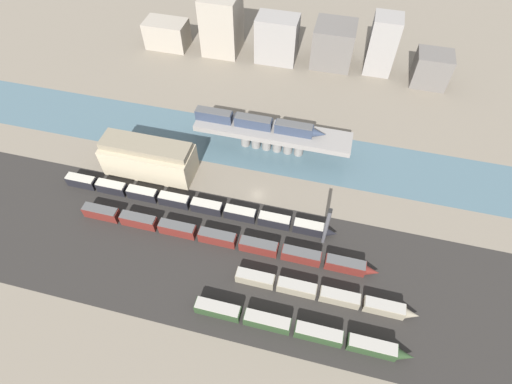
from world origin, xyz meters
name	(u,v)px	position (x,y,z in m)	size (l,w,h in m)	color
ground_plane	(257,195)	(0.00, 0.00, 0.00)	(400.00, 400.00, 0.00)	#756B5B
railbed_yard	(236,262)	(0.00, -24.00, 0.00)	(280.00, 42.00, 0.01)	#282623
river_water	(272,149)	(0.00, 20.63, 0.00)	(320.00, 22.12, 0.01)	#47606B
bridge	(272,135)	(0.00, 20.63, 6.64)	(51.38, 9.75, 8.88)	gray
train_on_bridge	(258,123)	(-4.83, 20.63, 10.76)	(43.10, 3.19, 3.86)	#2D384C
train_yard_near	(299,329)	(19.90, -38.83, 1.81)	(53.43, 3.20, 3.71)	#23381E
train_yard_mid	(323,294)	(24.38, -28.33, 1.71)	(47.00, 3.07, 3.50)	gray
train_yard_far	(222,238)	(-5.61, -18.91, 1.96)	(86.05, 3.03, 3.98)	#5B1E19
train_yard_outer	(194,204)	(-17.18, -9.38, 1.84)	(84.83, 2.96, 3.75)	black
warehouse_building	(149,158)	(-35.77, 1.81, 5.76)	(28.66, 11.03, 12.12)	tan
signal_tower	(326,227)	(22.10, -11.82, 7.61)	(1.06, 1.06, 15.65)	#4C4C51
city_block_far_left	(167,34)	(-57.51, 71.40, 5.64)	(17.70, 10.72, 11.27)	gray
city_block_left	(222,24)	(-33.44, 74.28, 11.91)	(14.81, 15.30, 23.81)	gray
city_block_center	(277,39)	(-9.70, 72.68, 9.35)	(16.60, 10.58, 18.70)	gray
city_block_right	(333,44)	(12.95, 76.41, 8.19)	(16.07, 15.62, 16.37)	#605B56
city_block_far_right	(382,45)	(31.74, 75.39, 11.38)	(10.60, 10.53, 22.77)	gray
city_block_tall	(431,69)	(51.76, 71.28, 6.46)	(13.28, 10.89, 12.92)	#605B56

